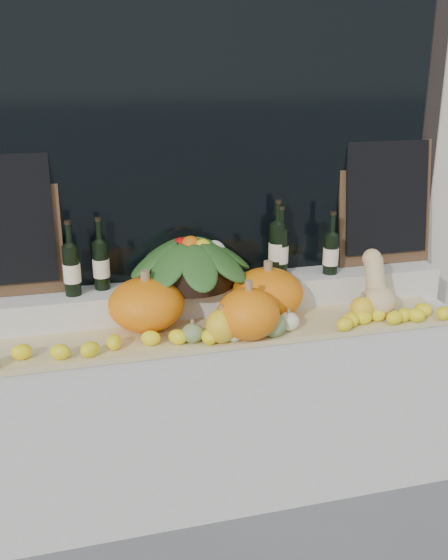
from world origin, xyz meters
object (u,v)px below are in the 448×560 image
Objects in this scene: pumpkin_left at (146,304)px; wine_bottle_tall at (277,248)px; produce_bowl at (191,260)px; pumpkin_right at (267,293)px; butternut_squash at (377,290)px.

wine_bottle_tall is (0.67, 0.19, 0.15)m from pumpkin_left.
pumpkin_left is 0.55× the size of produce_bowl.
produce_bowl is at bearing -175.99° from wine_bottle_tall.
produce_bowl is 0.43m from wine_bottle_tall.
pumpkin_right is (0.56, 0.00, -0.00)m from pumpkin_left.
wine_bottle_tall reaches higher than pumpkin_left.
pumpkin_right is 1.11× the size of butternut_squash.
wine_bottle_tall is at bearing 15.79° from pumpkin_left.
pumpkin_right is 0.51m from butternut_squash.
pumpkin_right is 0.90× the size of wine_bottle_tall.
pumpkin_right is at bearing -26.14° from produce_bowl.
produce_bowl is (0.24, 0.16, 0.13)m from pumpkin_left.
butternut_squash is 0.49× the size of produce_bowl.
pumpkin_left reaches higher than pumpkin_right.
produce_bowl is (-0.82, 0.27, 0.13)m from butternut_squash.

